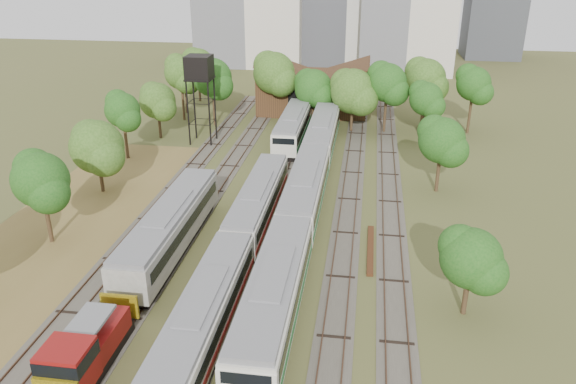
% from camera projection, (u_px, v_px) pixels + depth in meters
% --- Properties ---
extents(ground, '(240.00, 240.00, 0.00)m').
position_uv_depth(ground, '(231.00, 362.00, 33.93)').
color(ground, '#475123').
rests_on(ground, ground).
extents(dry_grass_patch, '(14.00, 60.00, 0.04)m').
position_uv_depth(dry_grass_patch, '(30.00, 270.00, 43.57)').
color(dry_grass_patch, brown).
rests_on(dry_grass_patch, ground).
extents(tracks, '(24.60, 80.00, 0.19)m').
position_uv_depth(tracks, '(283.00, 195.00, 56.68)').
color(tracks, '#4C473D').
rests_on(tracks, ground).
extents(railcar_red_set, '(2.88, 34.58, 3.56)m').
position_uv_depth(railcar_red_set, '(236.00, 250.00, 42.67)').
color(railcar_red_set, black).
rests_on(railcar_red_set, ground).
extents(railcar_green_set, '(3.20, 52.07, 3.96)m').
position_uv_depth(railcar_green_set, '(305.00, 192.00, 52.32)').
color(railcar_green_set, black).
rests_on(railcar_green_set, ground).
extents(railcar_rear, '(3.06, 16.08, 3.78)m').
position_uv_depth(railcar_rear, '(293.00, 127.00, 71.38)').
color(railcar_rear, black).
rests_on(railcar_rear, ground).
extents(shunter_locomotive, '(2.59, 8.10, 3.39)m').
position_uv_depth(shunter_locomotive, '(85.00, 352.00, 32.26)').
color(shunter_locomotive, black).
rests_on(shunter_locomotive, ground).
extents(old_grey_coach, '(3.14, 18.00, 3.88)m').
position_uv_depth(old_grey_coach, '(170.00, 228.00, 45.53)').
color(old_grey_coach, black).
rests_on(old_grey_coach, ground).
extents(water_tower, '(3.18, 3.18, 11.01)m').
position_uv_depth(water_tower, '(199.00, 70.00, 68.69)').
color(water_tower, black).
rests_on(water_tower, ground).
extents(rail_pile_far, '(0.51, 8.10, 0.26)m').
position_uv_depth(rail_pile_far, '(370.00, 249.00, 46.31)').
color(rail_pile_far, '#4E2B16').
rests_on(rail_pile_far, ground).
extents(maintenance_shed, '(16.45, 11.55, 7.58)m').
position_uv_depth(maintenance_shed, '(314.00, 91.00, 85.49)').
color(maintenance_shed, '#3C2616').
rests_on(maintenance_shed, ground).
extents(tree_band_left, '(7.53, 74.53, 8.46)m').
position_uv_depth(tree_band_left, '(109.00, 128.00, 59.69)').
color(tree_band_left, '#382616').
rests_on(tree_band_left, ground).
extents(tree_band_far, '(44.42, 10.85, 9.58)m').
position_uv_depth(tree_band_far, '(323.00, 81.00, 76.51)').
color(tree_band_far, '#382616').
rests_on(tree_band_far, ground).
extents(tree_band_right, '(4.63, 42.50, 7.78)m').
position_uv_depth(tree_band_right, '(441.00, 146.00, 55.09)').
color(tree_band_right, '#382616').
rests_on(tree_band_right, ground).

